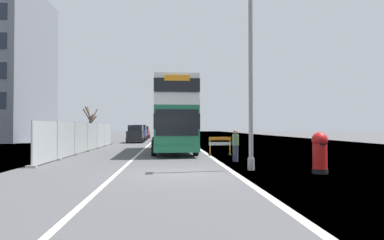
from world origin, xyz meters
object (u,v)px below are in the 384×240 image
at_px(red_pillar_postbox, 320,151).
at_px(pedestrian_at_kerb, 235,146).
at_px(roadworks_barrier, 220,144).
at_px(car_receding_far, 144,133).
at_px(lamppost_foreground, 251,72).
at_px(car_receding_mid, 140,133).
at_px(car_oncoming_near, 136,134).
at_px(double_decker_bus, 172,116).

xyz_separation_m(red_pillar_postbox, pedestrian_at_kerb, (-2.32, 4.78, -0.04)).
bearing_deg(roadworks_barrier, car_receding_far, 101.86).
xyz_separation_m(lamppost_foreground, car_receding_far, (-7.40, 42.04, -3.12)).
bearing_deg(car_receding_mid, car_oncoming_near, -88.93).
distance_m(lamppost_foreground, pedestrian_at_kerb, 4.81).
bearing_deg(lamppost_foreground, roadworks_barrier, 91.16).
height_order(double_decker_bus, car_oncoming_near, double_decker_bus).
bearing_deg(car_receding_mid, roadworks_barrier, -74.61).
height_order(car_oncoming_near, car_receding_mid, car_receding_mid).
bearing_deg(car_oncoming_near, red_pillar_postbox, -70.73).
bearing_deg(car_oncoming_near, roadworks_barrier, -69.27).
distance_m(red_pillar_postbox, roadworks_barrier, 9.10).
xyz_separation_m(lamppost_foreground, car_receding_mid, (-7.29, 33.45, -3.05)).
bearing_deg(car_receding_far, pedestrian_at_kerb, -79.04).
bearing_deg(red_pillar_postbox, car_receding_mid, 105.56).
xyz_separation_m(car_receding_far, pedestrian_at_kerb, (7.45, -38.47, -0.10)).
bearing_deg(car_receding_far, lamppost_foreground, -80.02).
bearing_deg(red_pillar_postbox, pedestrian_at_kerb, 115.82).
distance_m(car_oncoming_near, car_receding_mid, 7.45).
relative_size(double_decker_bus, roadworks_barrier, 7.72).
bearing_deg(pedestrian_at_kerb, car_oncoming_near, 107.80).
bearing_deg(red_pillar_postbox, car_oncoming_near, 109.27).
xyz_separation_m(double_decker_bus, roadworks_barrier, (2.97, -3.17, -1.87)).
distance_m(red_pillar_postbox, car_receding_mid, 35.98).
xyz_separation_m(roadworks_barrier, pedestrian_at_kerb, (0.21, -3.96, 0.11)).
bearing_deg(car_oncoming_near, lamppost_foreground, -74.63).
relative_size(car_oncoming_near, car_receding_far, 0.91).
height_order(lamppost_foreground, red_pillar_postbox, lamppost_foreground).
relative_size(double_decker_bus, car_receding_mid, 2.73).
distance_m(double_decker_bus, red_pillar_postbox, 13.22).
bearing_deg(car_receding_mid, red_pillar_postbox, -74.44).
bearing_deg(car_receding_far, double_decker_bus, -82.23).
relative_size(roadworks_barrier, car_receding_far, 0.32).
relative_size(car_oncoming_near, pedestrian_at_kerb, 2.55).
bearing_deg(double_decker_bus, car_receding_mid, 100.37).
bearing_deg(pedestrian_at_kerb, double_decker_bus, 114.02).
relative_size(lamppost_foreground, roadworks_barrier, 5.92).
relative_size(lamppost_foreground, red_pillar_postbox, 5.42).
bearing_deg(car_oncoming_near, pedestrian_at_kerb, -72.20).
distance_m(double_decker_bus, roadworks_barrier, 4.73).
bearing_deg(pedestrian_at_kerb, roadworks_barrier, 92.98).
xyz_separation_m(double_decker_bus, pedestrian_at_kerb, (3.17, -7.12, -1.76)).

